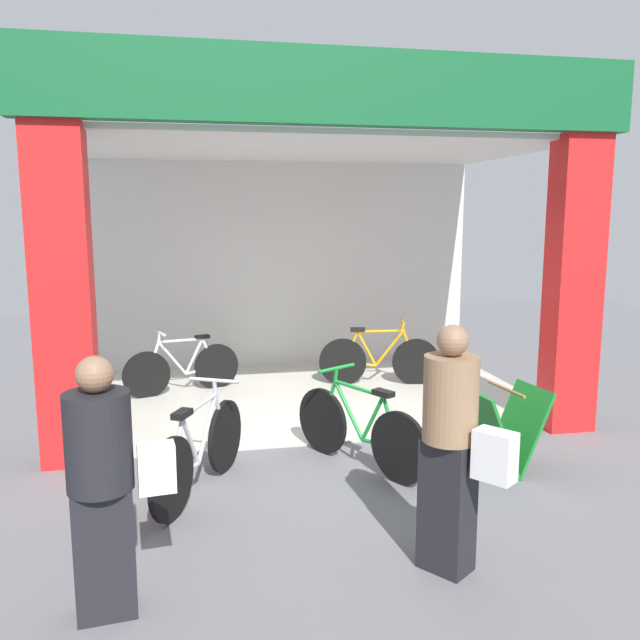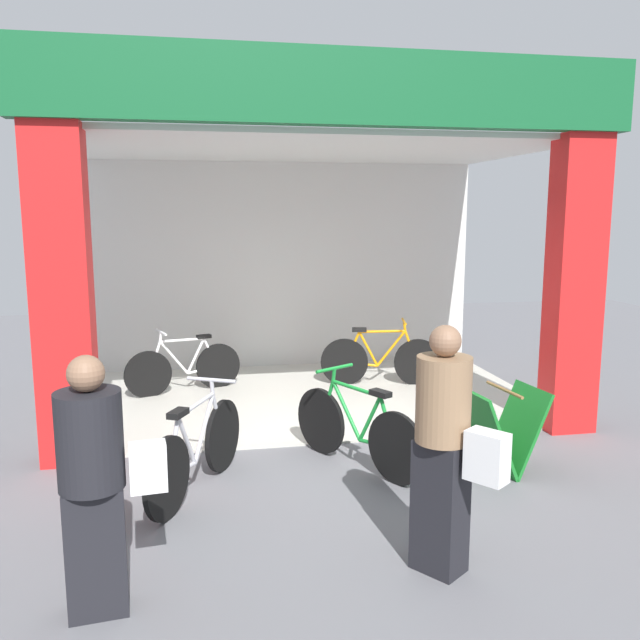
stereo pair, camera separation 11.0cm
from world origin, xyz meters
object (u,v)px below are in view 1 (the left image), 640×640
object	(u,v)px
bicycle_inside_1	(379,359)
pedestrian_0	(104,483)
sandwich_board_sign	(504,429)
pedestrian_1	(452,446)
bicycle_parked_0	(200,452)
bicycle_inside_0	(183,368)
bicycle_parked_1	(359,430)

from	to	relation	value
bicycle_inside_1	pedestrian_0	xyz separation A→B (m)	(-3.04, -4.70, 0.45)
sandwich_board_sign	pedestrian_0	size ratio (longest dim) A/B	0.50
bicycle_inside_1	pedestrian_1	bearing A→B (deg)	-100.77
bicycle_parked_0	sandwich_board_sign	xyz separation A→B (m)	(2.75, -0.03, 0.02)
bicycle_inside_0	bicycle_inside_1	size ratio (longest dim) A/B	0.91
bicycle_parked_1	pedestrian_1	world-z (taller)	pedestrian_1
bicycle_inside_1	bicycle_parked_0	size ratio (longest dim) A/B	1.07
bicycle_inside_1	bicycle_parked_0	world-z (taller)	bicycle_parked_0
sandwich_board_sign	bicycle_inside_0	bearing A→B (deg)	132.14
bicycle_inside_0	pedestrian_0	world-z (taller)	pedestrian_0
sandwich_board_sign	pedestrian_0	xyz separation A→B (m)	(-3.32, -1.58, 0.42)
bicycle_parked_1	pedestrian_1	size ratio (longest dim) A/B	0.87
bicycle_inside_0	sandwich_board_sign	xyz separation A→B (m)	(2.92, -3.22, 0.05)
sandwich_board_sign	bicycle_inside_1	bearing A→B (deg)	95.05
bicycle_inside_0	bicycle_parked_1	world-z (taller)	bicycle_parked_1
bicycle_inside_1	bicycle_parked_1	xyz separation A→B (m)	(-1.02, -2.80, -0.00)
bicycle_parked_0	pedestrian_0	distance (m)	1.76
bicycle_inside_0	bicycle_parked_1	size ratio (longest dim) A/B	1.03
bicycle_inside_0	pedestrian_1	distance (m)	5.09
bicycle_inside_0	pedestrian_1	size ratio (longest dim) A/B	0.90
pedestrian_0	pedestrian_1	size ratio (longest dim) A/B	0.95
bicycle_inside_0	sandwich_board_sign	world-z (taller)	bicycle_inside_0
pedestrian_1	bicycle_inside_1	bearing A→B (deg)	79.23
bicycle_parked_0	bicycle_parked_1	bearing A→B (deg)	11.50
bicycle_inside_1	pedestrian_1	size ratio (longest dim) A/B	0.98
bicycle_inside_1	bicycle_parked_1	size ratio (longest dim) A/B	1.12
bicycle_inside_0	bicycle_parked_1	bearing A→B (deg)	-60.78
bicycle_parked_0	bicycle_inside_0	bearing A→B (deg)	92.94
sandwich_board_sign	pedestrian_1	world-z (taller)	pedestrian_1
sandwich_board_sign	pedestrian_1	xyz separation A→B (m)	(-1.16, -1.52, 0.47)
bicycle_parked_1	pedestrian_1	distance (m)	1.91
bicycle_parked_0	bicycle_parked_1	xyz separation A→B (m)	(1.46, 0.30, -0.01)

